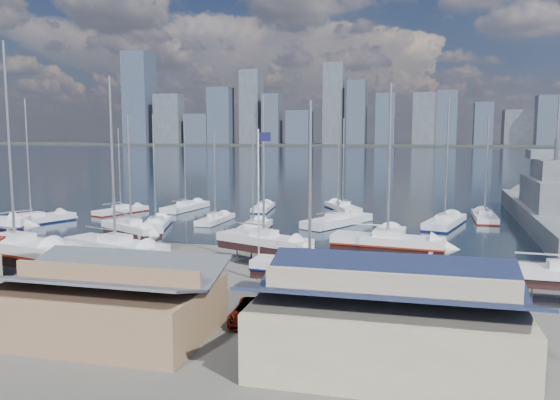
# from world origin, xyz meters

# --- Properties ---
(ground) EXTENTS (1400.00, 1400.00, 0.00)m
(ground) POSITION_xyz_m (0.00, -10.00, 0.00)
(ground) COLOR #605E59
(ground) RESTS_ON ground
(water) EXTENTS (1400.00, 600.00, 0.40)m
(water) POSITION_xyz_m (0.00, 300.00, -0.15)
(water) COLOR #19263A
(water) RESTS_ON ground
(far_shore) EXTENTS (1400.00, 80.00, 2.20)m
(far_shore) POSITION_xyz_m (0.00, 560.00, 1.10)
(far_shore) COLOR #2D332D
(far_shore) RESTS_ON ground
(skyline) EXTENTS (639.14, 43.80, 107.69)m
(skyline) POSITION_xyz_m (-7.83, 553.76, 39.09)
(skyline) COLOR #475166
(skyline) RESTS_ON far_shore
(shed_grey) EXTENTS (12.60, 8.40, 4.17)m
(shed_grey) POSITION_xyz_m (0.00, -26.00, 2.15)
(shed_grey) COLOR #8C6B4C
(shed_grey) RESTS_ON ground
(shed_blue) EXTENTS (13.65, 9.45, 4.71)m
(shed_blue) POSITION_xyz_m (16.00, -26.00, 2.42)
(shed_blue) COLOR #BFB293
(shed_blue) RESTS_ON ground
(sailboat_cradle_1) EXTENTS (12.30, 6.12, 18.91)m
(sailboat_cradle_1) POSITION_xyz_m (-14.44, -16.05, 2.22)
(sailboat_cradle_1) COLOR #2D2D33
(sailboat_cradle_1) RESTS_ON ground
(sailboat_cradle_2) EXTENTS (8.29, 6.15, 13.66)m
(sailboat_cradle_2) POSITION_xyz_m (-11.03, -3.33, 1.96)
(sailboat_cradle_2) COLOR #2D2D33
(sailboat_cradle_2) RESTS_ON ground
(sailboat_cradle_3) EXTENTS (10.45, 6.08, 16.29)m
(sailboat_cradle_3) POSITION_xyz_m (-6.96, -13.26, 2.09)
(sailboat_cradle_3) COLOR #2D2D33
(sailboat_cradle_3) RESTS_ON ground
(sailboat_cradle_4) EXTENTS (9.40, 5.80, 14.96)m
(sailboat_cradle_4) POSITION_xyz_m (4.23, -7.22, 2.02)
(sailboat_cradle_4) COLOR #2D2D33
(sailboat_cradle_4) RESTS_ON ground
(sailboat_cradle_5) EXTENTS (8.68, 3.06, 13.93)m
(sailboat_cradle_5) POSITION_xyz_m (10.00, -15.64, 1.96)
(sailboat_cradle_5) COLOR #2D2D33
(sailboat_cradle_5) RESTS_ON ground
(sailboat_cradle_6) EXTENTS (10.13, 3.92, 15.96)m
(sailboat_cradle_6) POSITION_xyz_m (15.01, -5.37, 2.07)
(sailboat_cradle_6) COLOR #2D2D33
(sailboat_cradle_6) RESTS_ON ground
(sailboat_moored_0) EXTENTS (7.06, 11.74, 16.98)m
(sailboat_moored_0) POSITION_xyz_m (-31.16, 6.92, 0.31)
(sailboat_moored_0) COLOR black
(sailboat_moored_0) RESTS_ON water
(sailboat_moored_1) EXTENTS (5.28, 9.11, 13.15)m
(sailboat_moored_1) POSITION_xyz_m (-24.99, 18.65, 0.31)
(sailboat_moored_1) COLOR black
(sailboat_moored_1) RESTS_ON water
(sailboat_moored_2) EXTENTS (4.17, 10.51, 15.44)m
(sailboat_moored_2) POSITION_xyz_m (-17.05, 24.14, 0.32)
(sailboat_moored_2) COLOR black
(sailboat_moored_2) RESTS_ON water
(sailboat_moored_3) EXTENTS (5.57, 10.23, 14.73)m
(sailboat_moored_3) POSITION_xyz_m (-13.95, 7.89, 0.31)
(sailboat_moored_3) COLOR black
(sailboat_moored_3) RESTS_ON water
(sailboat_moored_4) EXTENTS (2.72, 8.52, 12.72)m
(sailboat_moored_4) POSITION_xyz_m (-8.37, 14.02, 0.32)
(sailboat_moored_4) COLOR black
(sailboat_moored_4) RESTS_ON water
(sailboat_moored_5) EXTENTS (3.34, 8.97, 13.11)m
(sailboat_moored_5) POSITION_xyz_m (-5.43, 27.11, 0.31)
(sailboat_moored_5) COLOR black
(sailboat_moored_5) RESTS_ON water
(sailboat_moored_6) EXTENTS (3.18, 9.91, 14.65)m
(sailboat_moored_6) POSITION_xyz_m (-1.42, 8.29, 0.31)
(sailboat_moored_6) COLOR black
(sailboat_moored_6) RESTS_ON water
(sailboat_moored_7) EXTENTS (8.28, 11.84, 17.59)m
(sailboat_moored_7) POSITION_xyz_m (7.70, 15.71, 0.32)
(sailboat_moored_7) COLOR black
(sailboat_moored_7) RESTS_ON water
(sailboat_moored_8) EXTENTS (6.93, 10.08, 14.79)m
(sailboat_moored_8) POSITION_xyz_m (6.52, 29.89, 0.31)
(sailboat_moored_8) COLOR black
(sailboat_moored_8) RESTS_ON water
(sailboat_moored_9) EXTENTS (3.72, 11.69, 17.46)m
(sailboat_moored_9) POSITION_xyz_m (14.53, 4.87, 0.32)
(sailboat_moored_9) COLOR black
(sailboat_moored_9) RESTS_ON water
(sailboat_moored_10) EXTENTS (6.15, 11.76, 16.92)m
(sailboat_moored_10) POSITION_xyz_m (21.07, 18.24, 0.31)
(sailboat_moored_10) COLOR black
(sailboat_moored_10) RESTS_ON water
(sailboat_moored_11) EXTENTS (2.97, 10.02, 14.91)m
(sailboat_moored_11) POSITION_xyz_m (26.59, 24.73, 0.31)
(sailboat_moored_11) COLOR black
(sailboat_moored_11) RESTS_ON water
(naval_ship_east) EXTENTS (9.35, 46.62, 18.17)m
(naval_ship_east) POSITION_xyz_m (34.22, 20.85, 1.66)
(naval_ship_east) COLOR slate
(naval_ship_east) RESTS_ON water
(car_a) EXTENTS (3.06, 4.45, 1.41)m
(car_a) POSITION_xyz_m (-8.47, -21.61, 0.70)
(car_a) COLOR gray
(car_a) RESTS_ON ground
(car_b) EXTENTS (4.60, 2.18, 1.45)m
(car_b) POSITION_xyz_m (-2.18, -21.64, 0.73)
(car_b) COLOR gray
(car_b) RESTS_ON ground
(car_c) EXTENTS (2.61, 4.96, 1.33)m
(car_c) POSITION_xyz_m (7.52, -22.02, 0.67)
(car_c) COLOR gray
(car_c) RESTS_ON ground
(car_d) EXTENTS (2.86, 4.87, 1.33)m
(car_d) POSITION_xyz_m (11.29, -19.95, 0.66)
(car_d) COLOR gray
(car_d) RESTS_ON ground
(flagpole) EXTENTS (1.06, 0.12, 12.02)m
(flagpole) POSITION_xyz_m (5.30, -12.26, 6.92)
(flagpole) COLOR white
(flagpole) RESTS_ON ground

